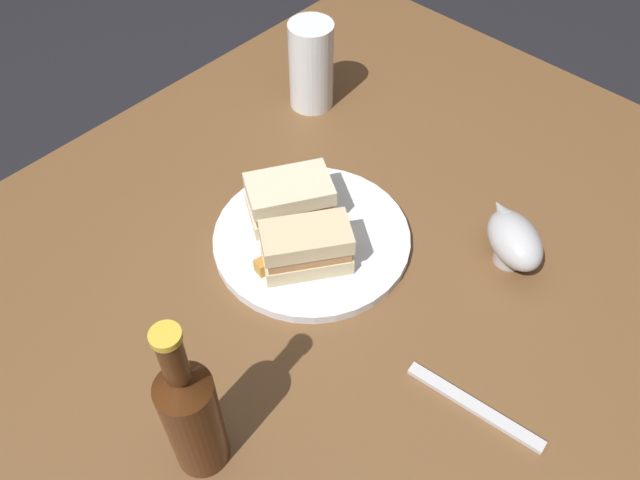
% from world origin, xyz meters
% --- Properties ---
extents(ground_plane, '(6.00, 6.00, 0.00)m').
position_xyz_m(ground_plane, '(0.00, 0.00, 0.00)').
color(ground_plane, black).
extents(dining_table, '(1.30, 1.00, 0.73)m').
position_xyz_m(dining_table, '(0.00, 0.00, 0.37)').
color(dining_table, brown).
rests_on(dining_table, ground).
extents(plate, '(0.29, 0.29, 0.02)m').
position_xyz_m(plate, '(0.02, 0.05, 0.74)').
color(plate, white).
rests_on(plate, dining_table).
extents(sandwich_half_left, '(0.14, 0.13, 0.07)m').
position_xyz_m(sandwich_half_left, '(0.02, 0.10, 0.78)').
color(sandwich_half_left, beige).
rests_on(sandwich_half_left, plate).
extents(sandwich_half_right, '(0.14, 0.12, 0.07)m').
position_xyz_m(sandwich_half_right, '(-0.03, 0.02, 0.78)').
color(sandwich_half_right, beige).
rests_on(sandwich_half_right, plate).
extents(potato_wedge_front, '(0.03, 0.05, 0.01)m').
position_xyz_m(potato_wedge_front, '(-0.06, 0.03, 0.75)').
color(potato_wedge_front, '#AD702D').
rests_on(potato_wedge_front, plate).
extents(potato_wedge_middle, '(0.05, 0.03, 0.02)m').
position_xyz_m(potato_wedge_middle, '(-0.06, 0.05, 0.76)').
color(potato_wedge_middle, '#B77F33').
rests_on(potato_wedge_middle, plate).
extents(potato_wedge_back, '(0.03, 0.05, 0.02)m').
position_xyz_m(potato_wedge_back, '(-0.02, 0.07, 0.75)').
color(potato_wedge_back, gold).
rests_on(potato_wedge_back, plate).
extents(potato_wedge_left_edge, '(0.05, 0.05, 0.02)m').
position_xyz_m(potato_wedge_left_edge, '(0.01, 0.11, 0.75)').
color(potato_wedge_left_edge, gold).
rests_on(potato_wedge_left_edge, plate).
extents(pint_glass, '(0.08, 0.08, 0.16)m').
position_xyz_m(pint_glass, '(0.25, 0.27, 0.80)').
color(pint_glass, white).
rests_on(pint_glass, dining_table).
extents(gravy_boat, '(0.11, 0.12, 0.07)m').
position_xyz_m(gravy_boat, '(0.18, -0.18, 0.77)').
color(gravy_boat, '#B7B7BC').
rests_on(gravy_boat, dining_table).
extents(cider_bottle, '(0.06, 0.06, 0.26)m').
position_xyz_m(cider_bottle, '(-0.30, -0.08, 0.83)').
color(cider_bottle, '#47230F').
rests_on(cider_bottle, dining_table).
extents(fork, '(0.04, 0.18, 0.01)m').
position_xyz_m(fork, '(-0.04, -0.28, 0.73)').
color(fork, silver).
rests_on(fork, dining_table).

